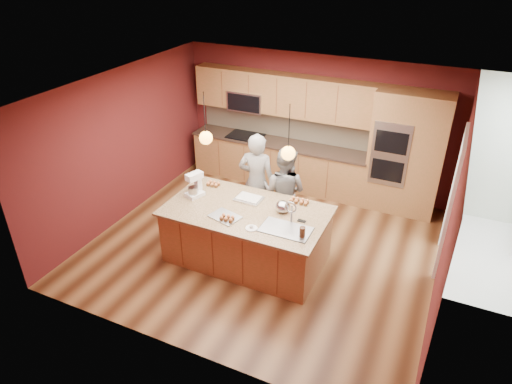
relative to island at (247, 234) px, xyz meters
The scene contains 24 objects.
floor 0.66m from the island, 79.37° to the left, with size 5.50×5.50×0.00m, color #422311.
ceiling 2.28m from the island, 79.37° to the left, with size 5.50×5.50×0.00m, color silver.
wall_back 3.08m from the island, 88.34° to the left, with size 5.50×5.50×0.00m, color #541819.
wall_front 2.23m from the island, 87.61° to the right, with size 5.50×5.50×0.00m, color #541819.
wall_left 2.84m from the island, behind, with size 5.00×5.00×0.00m, color #541819.
wall_right 3.00m from the island, ahead, with size 5.00×5.00×0.00m, color #541819.
cabinet_run 2.81m from the island, 102.40° to the left, with size 3.74×0.64×2.30m.
oven_column 3.35m from the island, 53.92° to the left, with size 1.30×0.62×2.30m.
doorway_trim 3.14m from the island, 24.03° to the left, with size 0.08×1.11×2.20m, color white, non-canonical shape.
pendant_left 1.67m from the island, behind, with size 0.20×0.20×0.80m.
pendant_right 1.66m from the island, ahead, with size 0.20×0.20×0.80m.
island is the anchor object (origin of this frame).
person_left 1.08m from the island, 106.21° to the left, with size 0.65×0.43×1.78m, color black.
person_right 1.04m from the island, 76.40° to the left, with size 0.79×0.61×1.62m, color slate.
stand_mixer 1.15m from the island, behind, with size 0.29×0.34×0.40m.
sheet_cake 0.57m from the island, 110.42° to the left, with size 0.44×0.33×0.05m.
cooling_rack 0.60m from the island, 123.27° to the right, with size 0.45×0.32×0.02m, color #A7A9AF.
mixing_bowl 0.77m from the island, 19.99° to the left, with size 0.23×0.23×0.19m, color #AEB0B5.
plate 0.69m from the island, 57.08° to the right, with size 0.18×0.18×0.01m, color white.
tumbler 1.19m from the island, 17.95° to the right, with size 0.08×0.08×0.16m, color #371C0F.
phone 0.98m from the island, ahead, with size 0.13×0.07×0.01m, color black.
cupcakes_left 1.10m from the island, 151.22° to the left, with size 0.23×0.16×0.07m, color #DE804B, non-canonical shape.
cupcakes_rack 0.65m from the island, 108.82° to the right, with size 0.23×0.15×0.07m, color #DE804B, non-canonical shape.
cupcakes_right 0.98m from the island, 39.83° to the left, with size 0.32×0.16×0.07m, color #DE804B, non-canonical shape.
Camera 1 is at (2.55, -5.82, 4.58)m, focal length 32.00 mm.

